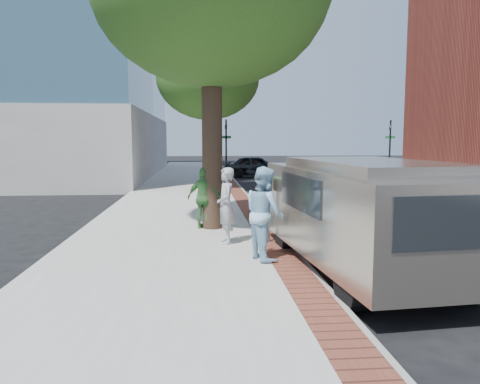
{
  "coord_description": "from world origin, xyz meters",
  "views": [
    {
      "loc": [
        -0.92,
        -10.15,
        2.44
      ],
      "look_at": [
        0.03,
        0.86,
        1.2
      ],
      "focal_mm": 35.0,
      "sensor_mm": 36.0,
      "label": 1
    }
  ],
  "objects": [
    {
      "name": "signal_far",
      "position": [
        12.5,
        22.0,
        2.25
      ],
      "size": [
        0.7,
        0.15,
        3.8
      ],
      "color": "black",
      "rests_on": "ground"
    },
    {
      "name": "brick_strip",
      "position": [
        0.7,
        8.0,
        0.15
      ],
      "size": [
        0.6,
        60.0,
        0.01
      ],
      "primitive_type": "cube",
      "color": "brown",
      "rests_on": "sidewalk"
    },
    {
      "name": "signal_near",
      "position": [
        0.9,
        22.0,
        2.25
      ],
      "size": [
        0.7,
        0.15,
        3.8
      ],
      "color": "black",
      "rests_on": "ground"
    },
    {
      "name": "ground",
      "position": [
        0.0,
        0.0,
        0.0
      ],
      "size": [
        120.0,
        120.0,
        0.0
      ],
      "primitive_type": "plane",
      "color": "black",
      "rests_on": "ground"
    },
    {
      "name": "tree_far",
      "position": [
        -0.5,
        12.0,
        5.3
      ],
      "size": [
        4.8,
        4.8,
        7.14
      ],
      "color": "black",
      "rests_on": "sidewalk"
    },
    {
      "name": "parking_meter",
      "position": [
        0.59,
        0.08,
        1.21
      ],
      "size": [
        0.12,
        0.32,
        1.47
      ],
      "color": "gray",
      "rests_on": "sidewalk"
    },
    {
      "name": "person_gray",
      "position": [
        -0.35,
        0.04,
        0.99
      ],
      "size": [
        0.47,
        0.66,
        1.68
      ],
      "primitive_type": "imported",
      "rotation": [
        0.0,
        0.0,
        -1.45
      ],
      "color": "#999A9E",
      "rests_on": "sidewalk"
    },
    {
      "name": "person_officer",
      "position": [
        0.31,
        -1.38,
        1.04
      ],
      "size": [
        0.91,
        1.03,
        1.79
      ],
      "primitive_type": "imported",
      "rotation": [
        0.0,
        0.0,
        1.88
      ],
      "color": "#95C9E7",
      "rests_on": "sidewalk"
    },
    {
      "name": "sedan_silver",
      "position": [
        2.96,
        3.57,
        0.71
      ],
      "size": [
        4.37,
        1.64,
        1.42
      ],
      "primitive_type": "imported",
      "rotation": [
        0.0,
        0.0,
        1.6
      ],
      "color": "silver",
      "rests_on": "ground"
    },
    {
      "name": "person_green",
      "position": [
        -0.81,
        1.82,
        0.94
      ],
      "size": [
        1.0,
        0.71,
        1.58
      ],
      "primitive_type": "imported",
      "rotation": [
        0.0,
        0.0,
        2.75
      ],
      "color": "#40823B",
      "rests_on": "sidewalk"
    },
    {
      "name": "curb",
      "position": [
        1.05,
        8.0,
        0.07
      ],
      "size": [
        0.1,
        60.0,
        0.15
      ],
      "primitive_type": "cube",
      "color": "gray",
      "rests_on": "ground"
    },
    {
      "name": "bg_car",
      "position": [
        2.77,
        20.05,
        0.71
      ],
      "size": [
        4.3,
        2.03,
        1.42
      ],
      "primitive_type": "imported",
      "rotation": [
        0.0,
        0.0,
        1.49
      ],
      "color": "black",
      "rests_on": "ground"
    },
    {
      "name": "office_base",
      "position": [
        -13.0,
        22.0,
        2.0
      ],
      "size": [
        18.2,
        22.2,
        4.0
      ],
      "primitive_type": "cube",
      "color": "gray",
      "rests_on": "ground"
    },
    {
      "name": "van",
      "position": [
        1.96,
        -1.81,
        1.14
      ],
      "size": [
        2.65,
        5.81,
        2.09
      ],
      "rotation": [
        0.0,
        0.0,
        0.09
      ],
      "color": "gray",
      "rests_on": "ground"
    },
    {
      "name": "sidewalk",
      "position": [
        -1.5,
        8.0,
        0.07
      ],
      "size": [
        5.0,
        60.0,
        0.15
      ],
      "primitive_type": "cube",
      "color": "#9E9991",
      "rests_on": "ground"
    }
  ]
}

